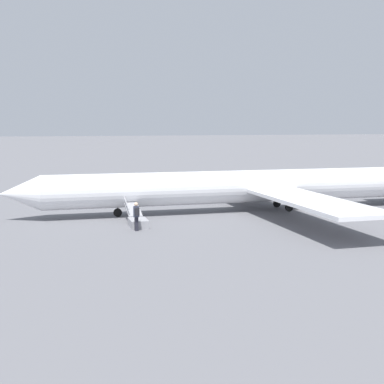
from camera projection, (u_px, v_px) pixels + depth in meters
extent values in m
plane|color=slate|center=(246.00, 211.00, 39.87)|extent=(600.00, 600.00, 0.00)
cylinder|color=white|center=(247.00, 186.00, 39.64)|extent=(29.66, 4.38, 2.39)
cone|color=white|center=(19.00, 194.00, 35.37)|extent=(2.78, 2.51, 2.34)
cube|color=white|center=(313.00, 201.00, 32.98)|extent=(4.65, 12.65, 0.24)
cube|color=white|center=(232.00, 179.00, 47.14)|extent=(4.65, 12.65, 0.24)
cylinder|color=black|center=(118.00, 213.00, 37.29)|extent=(0.60, 0.19, 0.59)
cylinder|color=#4C4C51|center=(118.00, 207.00, 37.24)|extent=(0.11, 0.11, 0.19)
cylinder|color=black|center=(289.00, 208.00, 39.59)|extent=(0.60, 0.19, 0.59)
cylinder|color=#4C4C51|center=(289.00, 202.00, 39.54)|extent=(0.11, 0.11, 0.19)
cylinder|color=black|center=(277.00, 203.00, 41.65)|extent=(0.60, 0.19, 0.59)
cylinder|color=#4C4C51|center=(277.00, 199.00, 41.60)|extent=(0.11, 0.11, 0.19)
cube|color=#99999E|center=(138.00, 223.00, 33.52)|extent=(1.22, 1.87, 0.50)
cube|color=#99999E|center=(133.00, 210.00, 35.37)|extent=(1.05, 2.29, 0.69)
cube|color=#99999E|center=(126.00, 203.00, 35.19)|extent=(0.21, 2.21, 0.63)
cube|color=#23232D|center=(136.00, 224.00, 32.31)|extent=(0.22, 0.29, 0.85)
cylinder|color=#33384C|center=(136.00, 212.00, 32.22)|extent=(0.36, 0.36, 0.65)
sphere|color=beige|center=(136.00, 204.00, 32.16)|extent=(0.24, 0.24, 0.24)
cube|color=black|center=(137.00, 212.00, 31.95)|extent=(0.29, 0.20, 0.44)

